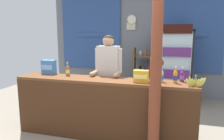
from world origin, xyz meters
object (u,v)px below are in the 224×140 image
soda_bottle_iced_tea (68,70)px  soda_bottle_orange_soda (175,76)px  snack_box_biscuit (49,67)px  stall_counter (101,105)px  soda_bottle_lime_soda (155,75)px  plastic_lawn_chair (103,81)px  bottle_shelf_rack (143,73)px  timber_post (156,63)px  soda_bottle_grape_soda (182,76)px  drink_fridge (176,61)px  banana_bunch (196,82)px  soda_bottle_water (161,75)px  snack_box_choco_powder (141,76)px  shopkeeper (108,71)px

soda_bottle_iced_tea → soda_bottle_orange_soda: size_ratio=0.93×
snack_box_biscuit → stall_counter: bearing=-14.0°
soda_bottle_lime_soda → soda_bottle_iced_tea: soda_bottle_lime_soda is taller
plastic_lawn_chair → bottle_shelf_rack: bearing=28.7°
timber_post → snack_box_biscuit: bearing=164.2°
bottle_shelf_rack → snack_box_biscuit: (-1.37, -2.08, 0.40)m
soda_bottle_lime_soda → snack_box_biscuit: (-1.85, 0.30, -0.01)m
bottle_shelf_rack → stall_counter: bearing=-97.7°
soda_bottle_orange_soda → soda_bottle_grape_soda: size_ratio=1.14×
soda_bottle_iced_tea → soda_bottle_orange_soda: soda_bottle_orange_soda is taller
drink_fridge → soda_bottle_iced_tea: size_ratio=8.12×
banana_bunch → soda_bottle_grape_soda: bearing=121.3°
stall_counter → bottle_shelf_rack: (0.32, 2.34, 0.10)m
stall_counter → drink_fridge: size_ratio=1.53×
plastic_lawn_chair → soda_bottle_lime_soda: soda_bottle_lime_soda is taller
soda_bottle_water → snack_box_choco_powder: soda_bottle_water is taller
stall_counter → drink_fridge: bearing=62.8°
soda_bottle_lime_soda → soda_bottle_water: size_ratio=1.34×
soda_bottle_water → snack_box_biscuit: snack_box_biscuit is taller
bottle_shelf_rack → soda_bottle_lime_soda: bottle_shelf_rack is taller
stall_counter → plastic_lawn_chair: size_ratio=3.27×
drink_fridge → soda_bottle_orange_soda: 2.03m
timber_post → soda_bottle_water: size_ratio=11.48×
stall_counter → soda_bottle_lime_soda: soda_bottle_lime_soda is taller
bottle_shelf_rack → snack_box_biscuit: bottle_shelf_rack is taller
soda_bottle_lime_soda → snack_box_choco_powder: soda_bottle_lime_soda is taller
soda_bottle_lime_soda → soda_bottle_grape_soda: 0.47m
soda_bottle_grape_soda → snack_box_choco_powder: size_ratio=1.01×
soda_bottle_iced_tea → snack_box_biscuit: 0.40m
banana_bunch → timber_post: bearing=-154.1°
soda_bottle_lime_soda → snack_box_choco_powder: (-0.20, 0.08, -0.04)m
stall_counter → soda_bottle_lime_soda: 0.95m
timber_post → banana_bunch: timber_post is taller
soda_bottle_grape_soda → banana_bunch: size_ratio=0.78×
plastic_lawn_chair → soda_bottle_grape_soda: soda_bottle_grape_soda is taller
soda_bottle_water → snack_box_biscuit: bearing=176.6°
soda_bottle_orange_soda → bottle_shelf_rack: bearing=108.9°
timber_post → soda_bottle_grape_soda: size_ratio=12.50×
shopkeeper → soda_bottle_grape_soda: bearing=-11.4°
timber_post → drink_fridge: 2.46m
bottle_shelf_rack → plastic_lawn_chair: bearing=-151.3°
soda_bottle_water → plastic_lawn_chair: bearing=130.9°
drink_fridge → timber_post: bearing=-96.5°
snack_box_choco_powder → drink_fridge: bearing=76.5°
stall_counter → bottle_shelf_rack: bearing=82.3°
soda_bottle_water → snack_box_choco_powder: bearing=-161.1°
bottle_shelf_rack → banana_bunch: bottle_shelf_rack is taller
soda_bottle_water → snack_box_choco_powder: size_ratio=1.09×
bottle_shelf_rack → snack_box_biscuit: bearing=-123.3°
plastic_lawn_chair → snack_box_choco_powder: size_ratio=4.02×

